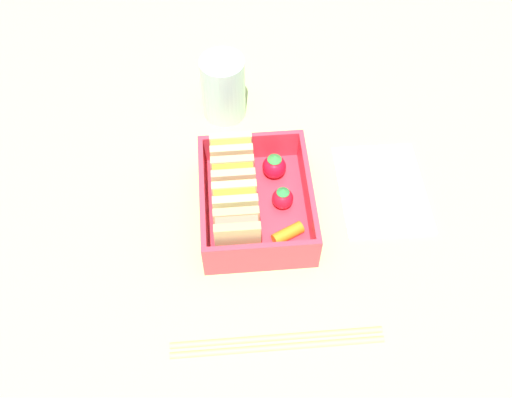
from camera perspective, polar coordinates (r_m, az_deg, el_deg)
ground_plane at (r=68.59cm, az=0.00°, el=-1.77°), size 120.00×120.00×2.00cm
bento_tray at (r=67.26cm, az=0.00°, el=-1.03°), size 15.91×12.71×1.20cm
bento_rim at (r=65.12cm, az=0.00°, el=0.25°), size 15.91×12.71×4.00cm
sandwich_left at (r=61.40cm, az=-1.89°, el=-3.45°), size 2.92×4.91×5.77cm
sandwich_center_left at (r=63.32cm, az=-2.09°, el=-0.73°), size 2.92×4.91×5.77cm
sandwich_center at (r=65.37cm, az=-2.27°, el=1.82°), size 2.92×4.91×5.77cm
sandwich_center_right at (r=67.54cm, az=-2.45°, el=4.20°), size 2.92×4.91×5.77cm
carrot_stick_far_left at (r=64.02cm, az=3.19°, el=-3.45°), size 2.82×3.86×1.40cm
strawberry_left at (r=65.86cm, az=2.68°, el=0.13°), size 2.50×2.50×3.10cm
strawberry_far_left at (r=68.37cm, az=1.84°, el=3.30°), size 2.86×2.86×3.46cm
chopstick_pair at (r=60.04cm, az=2.14°, el=-14.03°), size 1.84×21.97×0.70cm
drinking_glass at (r=74.89cm, az=-3.28°, el=11.01°), size 5.64×5.64×8.91cm
folded_napkin at (r=71.18cm, az=12.48°, el=1.05°), size 13.78×10.51×0.40cm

